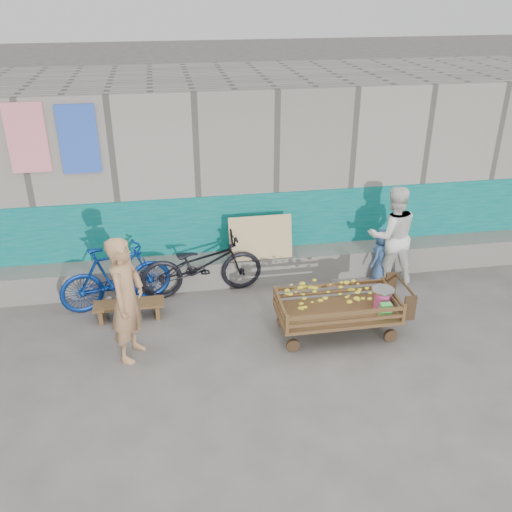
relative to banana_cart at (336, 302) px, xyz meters
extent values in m
plane|color=#53504B|center=(-1.05, -0.58, -0.52)|extent=(80.00, 80.00, 0.00)
cube|color=gray|center=(-1.05, 3.52, 0.98)|extent=(12.00, 3.00, 3.00)
cube|color=#016465|center=(-1.05, 2.00, 0.18)|extent=(12.00, 0.03, 1.40)
cube|color=slate|center=(-1.05, 1.77, -0.29)|extent=(12.00, 0.50, 0.45)
cube|color=tan|center=(-0.75, 1.64, 0.28)|extent=(1.00, 0.19, 0.68)
cube|color=pink|center=(-4.05, 1.98, 1.93)|extent=(0.55, 0.03, 1.00)
cube|color=blue|center=(-3.35, 1.98, 1.88)|extent=(0.55, 0.03, 1.00)
cube|color=#523A1C|center=(0.03, 0.00, -0.18)|extent=(1.64, 0.82, 0.05)
cylinder|color=#311F13|center=(-0.65, -0.30, -0.43)|extent=(0.18, 0.05, 0.18)
cube|color=#523A1C|center=(-0.76, -0.38, -0.03)|extent=(0.05, 0.05, 0.26)
cylinder|color=#311F13|center=(-0.65, 0.30, -0.43)|extent=(0.18, 0.05, 0.18)
cube|color=#523A1C|center=(-0.76, 0.39, -0.03)|extent=(0.05, 0.05, 0.26)
cylinder|color=#311F13|center=(0.71, -0.30, -0.43)|extent=(0.18, 0.05, 0.18)
cube|color=#523A1C|center=(0.82, -0.38, -0.03)|extent=(0.05, 0.05, 0.26)
cylinder|color=#311F13|center=(0.71, 0.30, -0.43)|extent=(0.18, 0.05, 0.18)
cube|color=#523A1C|center=(0.82, 0.39, -0.03)|extent=(0.05, 0.05, 0.26)
cube|color=#523A1C|center=(0.03, -0.38, -0.06)|extent=(1.59, 0.04, 0.05)
cube|color=#523A1C|center=(0.03, -0.38, 0.05)|extent=(1.59, 0.04, 0.05)
cube|color=#523A1C|center=(0.03, 0.39, -0.06)|extent=(1.59, 0.04, 0.05)
cube|color=#523A1C|center=(0.03, 0.39, 0.05)|extent=(1.59, 0.04, 0.05)
cube|color=#523A1C|center=(-0.76, 0.00, -0.06)|extent=(0.04, 0.77, 0.05)
cube|color=#523A1C|center=(-0.76, 0.00, 0.05)|extent=(0.04, 0.77, 0.05)
cube|color=#523A1C|center=(0.82, 0.00, -0.06)|extent=(0.04, 0.77, 0.05)
cube|color=#523A1C|center=(0.82, 0.00, 0.05)|extent=(0.04, 0.77, 0.05)
cylinder|color=#311F13|center=(0.99, 0.00, 0.17)|extent=(0.04, 0.73, 0.04)
cube|color=#311F13|center=(0.92, 0.34, 0.01)|extent=(0.16, 0.04, 0.36)
cube|color=#311F13|center=(0.92, -0.34, 0.01)|extent=(0.16, 0.04, 0.36)
ellipsoid|color=yellow|center=(-0.06, 0.00, 0.05)|extent=(1.19, 0.64, 0.40)
cylinder|color=#F04A9C|center=(0.67, 0.00, -0.04)|extent=(0.22, 0.22, 0.24)
cylinder|color=silver|center=(0.67, 0.00, 0.09)|extent=(0.03, 0.03, 0.05)
cylinder|color=silver|center=(0.67, 0.00, 0.13)|extent=(0.31, 0.31, 0.02)
cube|color=#47DF56|center=(0.62, -0.25, -0.04)|extent=(0.15, 0.11, 0.20)
cube|color=#523A1C|center=(-2.82, 0.91, -0.29)|extent=(1.01, 0.30, 0.04)
cube|color=#523A1C|center=(-3.22, 0.91, -0.42)|extent=(0.06, 0.28, 0.20)
cube|color=#523A1C|center=(-2.42, 0.91, -0.42)|extent=(0.06, 0.28, 0.20)
imported|color=tan|center=(-2.76, -0.03, 0.33)|extent=(0.61, 0.73, 1.70)
imported|color=white|center=(1.32, 1.35, 0.30)|extent=(0.81, 0.64, 1.63)
imported|color=#39598E|center=(1.20, 1.38, -0.07)|extent=(0.52, 0.48, 0.90)
imported|color=black|center=(-1.71, 1.47, -0.02)|extent=(1.94, 0.81, 0.99)
imported|color=navy|center=(-3.00, 1.30, -0.02)|extent=(1.73, 0.88, 1.00)
camera|label=1|loc=(-2.20, -6.39, 4.02)|focal=40.00mm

